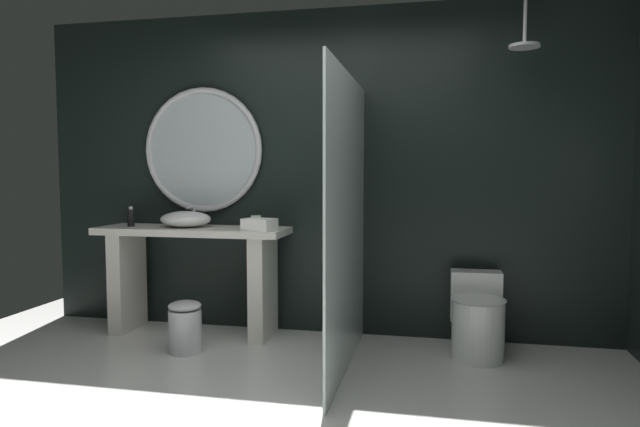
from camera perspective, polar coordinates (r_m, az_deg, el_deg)
back_wall_panel at (r=4.49m, az=0.25°, el=4.19°), size 4.80×0.10×2.60m
vanity_counter at (r=4.58m, az=-12.99°, el=-5.33°), size 1.54×0.48×0.87m
vessel_sink at (r=4.55m, az=-13.73°, el=-0.57°), size 0.41×0.34×0.16m
tumbler_cup at (r=4.29m, az=-6.64°, el=-0.90°), size 0.08×0.08×0.11m
soap_dispenser at (r=4.73m, az=-18.98°, el=-0.40°), size 0.06×0.06×0.16m
round_wall_mirror at (r=4.72m, az=-12.03°, el=6.44°), size 1.03×0.05×1.03m
shower_glass_panel at (r=3.64m, az=2.84°, el=-0.95°), size 0.02×1.54×1.95m
rain_shower_head at (r=4.17m, az=20.40°, el=16.33°), size 0.21×0.21×0.34m
toilet at (r=4.13m, az=15.96°, el=-10.38°), size 0.38×0.57×0.58m
waste_bin at (r=4.19m, az=-13.78°, el=-11.27°), size 0.24×0.24×0.38m
folded_hand_towel at (r=4.17m, az=-6.29°, el=-1.15°), size 0.27×0.22×0.09m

